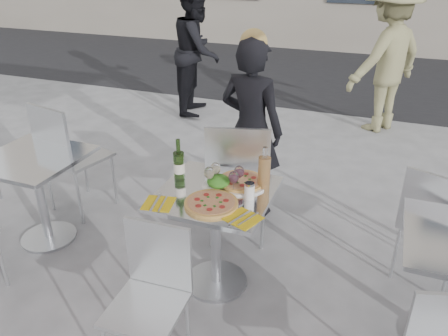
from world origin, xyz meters
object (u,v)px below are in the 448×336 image
(side_table_left, at_px, (37,181))
(salad_plate, at_px, (218,182))
(wineglass_red_b, at_px, (239,173))
(wineglass_white_b, at_px, (215,169))
(wine_bottle, at_px, (179,164))
(side_chair_lfar, at_px, (66,151))
(side_chair_rfar, at_px, (434,220))
(wineglass_white_a, at_px, (209,174))
(napkin_left, at_px, (159,203))
(wineglass_red_a, at_px, (234,178))
(pizza_far, at_px, (241,182))
(chair_far, at_px, (238,174))
(carafe, at_px, (264,172))
(main_table, at_px, (216,219))
(chair_near, at_px, (152,287))
(sugar_shaker, at_px, (249,191))
(woman_diner, at_px, (251,130))
(pedestrian_a, at_px, (197,51))
(pedestrian_b, at_px, (386,58))
(napkin_right, at_px, (243,218))
(pizza_near, at_px, (211,203))

(side_table_left, relative_size, salad_plate, 3.41)
(salad_plate, bearing_deg, wineglass_red_b, 20.22)
(wineglass_white_b, bearing_deg, wine_bottle, -173.11)
(side_chair_lfar, bearing_deg, side_chair_rfar, -165.24)
(wineglass_white_a, relative_size, napkin_left, 0.74)
(wineglass_red_a, bearing_deg, side_table_left, -179.29)
(pizza_far, bearing_deg, chair_far, 112.05)
(side_chair_lfar, xyz_separation_m, wineglass_red_a, (1.67, -0.40, 0.25))
(carafe, relative_size, wineglass_red_a, 1.84)
(side_table_left, bearing_deg, main_table, 0.00)
(side_chair_lfar, bearing_deg, napkin_left, 164.59)
(wineglass_white_a, xyz_separation_m, wineglass_red_a, (0.17, -0.00, 0.00))
(side_table_left, relative_size, chair_far, 0.73)
(carafe, bearing_deg, chair_near, -113.36)
(chair_far, distance_m, sugar_shaker, 0.63)
(woman_diner, xyz_separation_m, carafe, (0.38, -0.89, 0.09))
(chair_far, xyz_separation_m, chair_near, (-0.06, -1.23, -0.11))
(woman_diner, relative_size, napkin_left, 7.35)
(side_table_left, bearing_deg, carafe, 5.03)
(side_table_left, relative_size, sugar_shaker, 7.01)
(salad_plate, distance_m, wineglass_red_a, 0.15)
(side_chair_rfar, bearing_deg, wine_bottle, 36.81)
(woman_diner, bearing_deg, salad_plate, 105.44)
(pedestrian_a, height_order, wineglass_white_a, pedestrian_a)
(side_chair_rfar, distance_m, salad_plate, 1.46)
(side_table_left, xyz_separation_m, side_chair_rfar, (2.86, 0.52, -0.00))
(chair_far, bearing_deg, main_table, 78.28)
(side_table_left, xyz_separation_m, wineglass_white_b, (1.46, 0.10, 0.32))
(pedestrian_b, relative_size, carafe, 6.48)
(wineglass_red_a, distance_m, napkin_right, 0.32)
(chair_near, xyz_separation_m, wineglass_white_b, (0.05, 0.79, 0.35))
(main_table, xyz_separation_m, pizza_near, (0.04, -0.16, 0.22))
(pizza_far, bearing_deg, wineglass_white_a, -141.30)
(side_table_left, height_order, pedestrian_a, pedestrian_a)
(salad_plate, distance_m, wineglass_white_a, 0.10)
(chair_far, bearing_deg, pedestrian_b, -121.11)
(chair_near, relative_size, pedestrian_a, 0.48)
(chair_near, xyz_separation_m, pizza_near, (0.13, 0.54, 0.26))
(woman_diner, distance_m, pizza_near, 1.22)
(pizza_near, bearing_deg, woman_diner, 96.46)
(pedestrian_a, relative_size, wineglass_white_a, 11.30)
(side_table_left, height_order, pedestrian_b, pedestrian_b)
(chair_near, xyz_separation_m, pedestrian_a, (-1.57, 4.10, 0.39))
(side_chair_lfar, distance_m, salad_plate, 1.60)
(chair_far, distance_m, woman_diner, 0.54)
(side_table_left, bearing_deg, napkin_left, -12.21)
(wineglass_white_b, bearing_deg, side_table_left, -176.24)
(salad_plate, bearing_deg, pizza_far, 39.09)
(wine_bottle, relative_size, carafe, 1.02)
(wine_bottle, height_order, napkin_left, wine_bottle)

